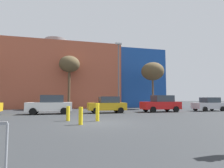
% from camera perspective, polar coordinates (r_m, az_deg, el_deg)
% --- Properties ---
extents(ground_plane, '(200.00, 200.00, 0.00)m').
position_cam_1_polar(ground_plane, '(11.96, -3.90, -11.69)').
color(ground_plane, '#2D3033').
extents(building_backdrop, '(38.48, 13.36, 12.53)m').
position_cam_1_polar(building_backdrop, '(35.96, -16.98, 1.67)').
color(building_backdrop, '#B2563D').
rests_on(building_backdrop, ground_plane).
extents(parked_car_1, '(4.28, 2.10, 1.86)m').
position_cam_1_polar(parked_car_1, '(19.52, -18.30, -5.98)').
color(parked_car_1, white).
rests_on(parked_car_1, ground_plane).
extents(parked_car_2, '(4.00, 1.96, 1.73)m').
position_cam_1_polar(parked_car_2, '(19.97, -1.43, -6.34)').
color(parked_car_2, gold).
rests_on(parked_car_2, ground_plane).
extents(parked_car_3, '(4.36, 2.14, 1.89)m').
position_cam_1_polar(parked_car_3, '(22.24, 14.69, -5.81)').
color(parked_car_3, red).
rests_on(parked_car_3, ground_plane).
extents(parked_car_4, '(3.83, 1.88, 1.66)m').
position_cam_1_polar(parked_car_4, '(26.04, 27.44, -5.50)').
color(parked_car_4, silver).
rests_on(parked_car_4, ground_plane).
extents(bare_tree_0, '(3.39, 3.39, 6.96)m').
position_cam_1_polar(bare_tree_0, '(28.72, 12.27, 3.71)').
color(bare_tree_0, brown).
rests_on(bare_tree_0, ground_plane).
extents(bare_tree_2, '(2.98, 2.98, 7.72)m').
position_cam_1_polar(bare_tree_2, '(27.97, -12.84, 5.70)').
color(bare_tree_2, brown).
rests_on(bare_tree_2, ground_plane).
extents(bollard_yellow_0, '(0.24, 0.24, 1.01)m').
position_cam_1_polar(bollard_yellow_0, '(11.09, -9.53, -9.56)').
color(bollard_yellow_0, yellow).
rests_on(bollard_yellow_0, ground_plane).
extents(bollard_yellow_1, '(0.24, 0.24, 0.99)m').
position_cam_1_polar(bollard_yellow_1, '(13.18, -13.26, -8.75)').
color(bollard_yellow_1, yellow).
rests_on(bollard_yellow_1, ground_plane).
extents(bollard_yellow_2, '(0.24, 0.24, 1.19)m').
position_cam_1_polar(bollard_yellow_2, '(12.72, -4.46, -8.56)').
color(bollard_yellow_2, yellow).
rests_on(bollard_yellow_2, ground_plane).
extents(street_lamp, '(0.80, 0.24, 8.59)m').
position_cam_1_polar(street_lamp, '(23.52, 2.02, 3.61)').
color(street_lamp, '#59595E').
rests_on(street_lamp, ground_plane).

